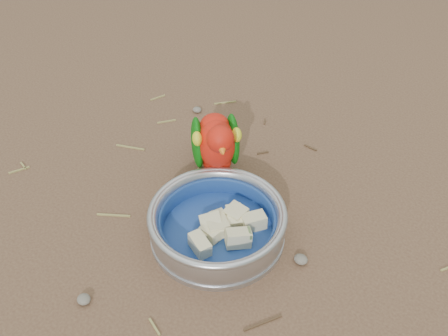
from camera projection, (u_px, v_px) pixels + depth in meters
The scene contains 6 objects.
ground at pixel (215, 250), 0.84m from camera, with size 60.00×60.00×0.00m, color brown.
food_bowl at pixel (218, 233), 0.86m from camera, with size 0.23×0.23×0.02m, color #B2B2BA.
bowl_wall at pixel (217, 221), 0.84m from camera, with size 0.23×0.23×0.04m, color #B2B2BA, non-canonical shape.
fruit_wedges at pixel (217, 224), 0.85m from camera, with size 0.14×0.14×0.03m, color beige, non-canonical shape.
lory_parrot at pixel (216, 149), 0.93m from camera, with size 0.09×0.19×0.15m, color red, non-canonical shape.
ground_debris at pixel (227, 231), 0.87m from camera, with size 0.90×0.80×0.01m, color #978E4E, non-canonical shape.
Camera 1 is at (0.36, -0.42, 0.65)m, focal length 40.00 mm.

